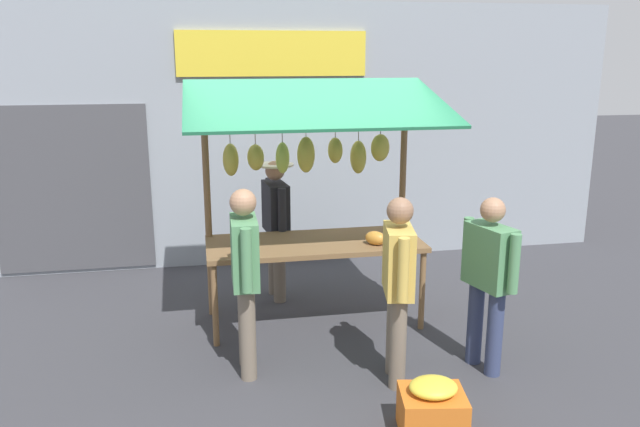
{
  "coord_description": "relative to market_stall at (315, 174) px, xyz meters",
  "views": [
    {
      "loc": [
        1.12,
        6.11,
        2.75
      ],
      "look_at": [
        0.0,
        0.3,
        1.25
      ],
      "focal_mm": 35.49,
      "sensor_mm": 36.0,
      "label": 1
    }
  ],
  "objects": [
    {
      "name": "shopper_in_striped_shirt",
      "position": [
        0.8,
        1.02,
        -0.6
      ],
      "size": [
        0.23,
        0.71,
        1.66
      ],
      "rotation": [
        0.0,
        0.0,
        -1.59
      ],
      "color": "#726656",
      "rests_on": "ground"
    },
    {
      "name": "market_stall",
      "position": [
        0.0,
        0.0,
        0.0
      ],
      "size": [
        2.5,
        1.46,
        2.5
      ],
      "color": "brown",
      "rests_on": "ground"
    },
    {
      "name": "shopper_with_ponytail",
      "position": [
        -0.44,
        1.42,
        -0.63
      ],
      "size": [
        0.31,
        0.68,
        1.62
      ],
      "rotation": [
        0.0,
        0.0,
        -1.76
      ],
      "color": "#726656",
      "rests_on": "ground"
    },
    {
      "name": "vendor_with_sunhat",
      "position": [
        0.32,
        -0.68,
        -0.62
      ],
      "size": [
        0.41,
        0.69,
        1.6
      ],
      "rotation": [
        0.0,
        0.0,
        1.68
      ],
      "color": "#726656",
      "rests_on": "ground"
    },
    {
      "name": "shopper_with_shopping_bag",
      "position": [
        -1.28,
        1.37,
        -0.66
      ],
      "size": [
        0.34,
        0.66,
        1.58
      ],
      "rotation": [
        0.0,
        0.0,
        -1.3
      ],
      "color": "navy",
      "rests_on": "ground"
    },
    {
      "name": "street_backdrop",
      "position": [
        0.07,
        -2.13,
        0.13
      ],
      "size": [
        9.0,
        0.3,
        3.4
      ],
      "color": "#8C939E",
      "rests_on": "ground"
    },
    {
      "name": "ground_plane",
      "position": [
        0.02,
        0.07,
        -1.56
      ],
      "size": [
        40.0,
        40.0,
        0.0
      ],
      "primitive_type": "plane",
      "color": "#38383D"
    },
    {
      "name": "produce_crate_near",
      "position": [
        -0.47,
        2.25,
        -1.36
      ],
      "size": [
        0.54,
        0.49,
        0.44
      ],
      "color": "#D1661E",
      "rests_on": "ground"
    }
  ]
}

